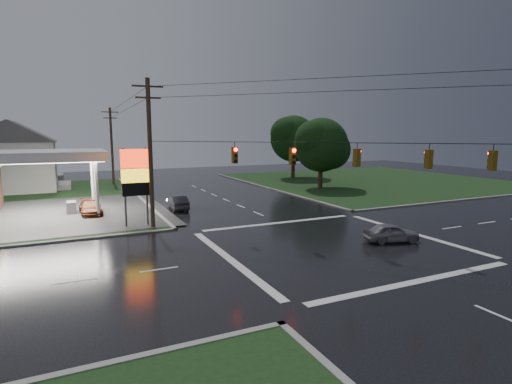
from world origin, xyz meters
name	(u,v)px	position (x,y,z in m)	size (l,w,h in m)	color
ground	(332,245)	(0.00, 0.00, 0.00)	(120.00, 120.00, 0.00)	black
grass_ne	(372,180)	(26.00, 26.00, 0.04)	(36.00, 36.00, 0.08)	black
pylon_sign	(135,174)	(-10.50, 10.50, 4.01)	(2.00, 0.35, 6.00)	#59595E
utility_pole_nw	(150,152)	(-9.50, 9.50, 5.72)	(2.20, 0.32, 11.00)	#382619
utility_pole_n	(112,145)	(-9.50, 38.00, 5.47)	(2.20, 0.32, 10.50)	#382619
traffic_signals	(335,143)	(0.02, -0.02, 6.48)	(26.87, 26.87, 1.47)	black
house_near	(14,155)	(-20.95, 36.00, 4.41)	(11.05, 8.48, 8.60)	silver
house_far	(16,151)	(-21.95, 48.00, 4.41)	(11.05, 8.48, 8.60)	silver
tree_ne_near	(322,145)	(14.14, 21.99, 5.56)	(7.99, 6.80, 8.98)	black
tree_ne_far	(294,139)	(17.15, 33.99, 6.18)	(8.46, 7.20, 9.80)	black
car_north	(178,202)	(-5.95, 15.98, 0.66)	(1.39, 3.98, 1.31)	#202228
car_crossing	(391,232)	(3.99, -1.00, 0.61)	(1.44, 3.59, 1.22)	gray
car_pump	(91,208)	(-13.49, 16.80, 0.62)	(1.73, 4.26, 1.24)	#642D17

